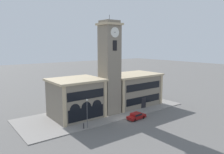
% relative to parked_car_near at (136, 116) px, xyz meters
% --- Properties ---
extents(ground_plane, '(300.00, 300.00, 0.00)m').
position_rel_parked_car_near_xyz_m(ground_plane, '(-2.18, 1.33, -0.73)').
color(ground_plane, '#605E5B').
extents(sidewalk_kerb, '(40.17, 14.22, 0.15)m').
position_rel_parked_car_near_xyz_m(sidewalk_kerb, '(-2.18, 8.44, -0.65)').
color(sidewalk_kerb, gray).
rests_on(sidewalk_kerb, ground_plane).
extents(clock_tower, '(4.53, 4.53, 22.26)m').
position_rel_parked_car_near_xyz_m(clock_tower, '(-2.18, 6.64, 9.87)').
color(clock_tower, gray).
rests_on(clock_tower, ground_plane).
extents(town_hall_left_wing, '(10.94, 9.51, 8.52)m').
position_rel_parked_car_near_xyz_m(town_hall_left_wing, '(-9.52, 9.11, 3.56)').
color(town_hall_left_wing, gray).
rests_on(town_hall_left_wing, ground_plane).
extents(town_hall_right_wing, '(14.57, 9.51, 8.25)m').
position_rel_parked_car_near_xyz_m(town_hall_right_wing, '(6.97, 9.11, 3.43)').
color(town_hall_right_wing, gray).
rests_on(town_hall_right_wing, ground_plane).
extents(parked_car_near, '(4.46, 2.04, 1.39)m').
position_rel_parked_car_near_xyz_m(parked_car_near, '(0.00, 0.00, 0.00)').
color(parked_car_near, maroon).
rests_on(parked_car_near, ground_plane).
extents(street_lamp, '(0.36, 0.36, 5.62)m').
position_rel_parked_car_near_xyz_m(street_lamp, '(-11.06, 1.83, 3.12)').
color(street_lamp, '#4C4C51').
rests_on(street_lamp, sidewalk_kerb).
extents(bollard, '(0.18, 0.18, 1.06)m').
position_rel_parked_car_near_xyz_m(bollard, '(-11.83, 1.87, -0.06)').
color(bollard, black).
rests_on(bollard, sidewalk_kerb).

